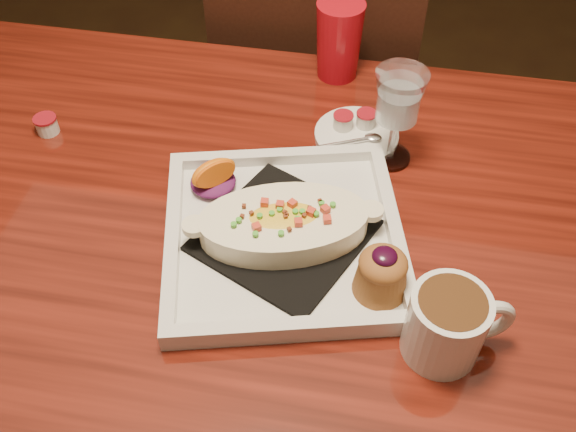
% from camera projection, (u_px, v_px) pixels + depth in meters
% --- Properties ---
extents(table, '(1.50, 0.90, 0.75)m').
position_uv_depth(table, '(255.00, 286.00, 0.93)').
color(table, maroon).
rests_on(table, floor).
extents(chair_far, '(0.42, 0.42, 0.93)m').
position_uv_depth(chair_far, '(317.00, 100.00, 1.45)').
color(chair_far, black).
rests_on(chair_far, floor).
extents(plate, '(0.38, 0.38, 0.08)m').
position_uv_depth(plate, '(291.00, 233.00, 0.84)').
color(plate, silver).
rests_on(plate, table).
extents(coffee_mug, '(0.13, 0.09, 0.10)m').
position_uv_depth(coffee_mug, '(449.00, 323.00, 0.72)').
color(coffee_mug, silver).
rests_on(coffee_mug, table).
extents(goblet, '(0.07, 0.07, 0.15)m').
position_uv_depth(goblet, '(398.00, 102.00, 0.89)').
color(goblet, silver).
rests_on(goblet, table).
extents(saucer, '(0.13, 0.13, 0.09)m').
position_uv_depth(saucer, '(355.00, 132.00, 1.00)').
color(saucer, silver).
rests_on(saucer, table).
extents(creamer_loose, '(0.04, 0.04, 0.03)m').
position_uv_depth(creamer_loose, '(47.00, 125.00, 1.00)').
color(creamer_loose, silver).
rests_on(creamer_loose, table).
extents(red_tumbler, '(0.08, 0.08, 0.13)m').
position_uv_depth(red_tumbler, '(339.00, 40.00, 1.07)').
color(red_tumbler, '#B80D19').
rests_on(red_tumbler, table).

